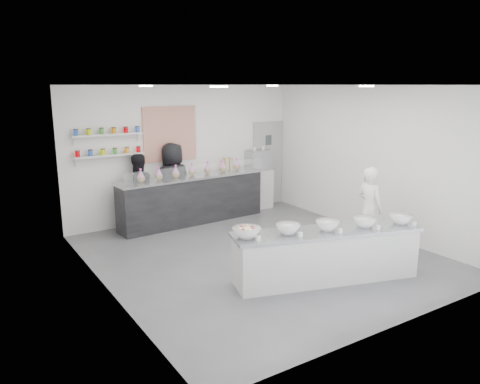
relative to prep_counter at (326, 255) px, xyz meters
name	(u,v)px	position (x,y,z in m)	size (l,w,h in m)	color
floor	(260,255)	(-0.26, 1.43, -0.41)	(6.00, 6.00, 0.00)	#515156
ceiling	(262,85)	(-0.26, 1.43, 2.59)	(6.00, 6.00, 0.00)	white
back_wall	(185,153)	(-0.26, 4.43, 1.09)	(5.50, 5.50, 0.00)	white
left_wall	(103,193)	(-3.01, 1.43, 1.09)	(6.00, 6.00, 0.00)	white
right_wall	(371,160)	(2.49, 1.43, 1.09)	(6.00, 6.00, 0.00)	white
back_door	(268,164)	(2.04, 4.40, 0.64)	(0.88, 0.04, 2.10)	#979794
pattern_panel	(170,134)	(-0.61, 4.40, 1.54)	(1.25, 0.03, 1.20)	#A6240B
jar_shelf_lower	(109,155)	(-2.01, 4.33, 1.19)	(1.45, 0.22, 0.04)	silver
jar_shelf_upper	(108,135)	(-2.01, 4.33, 1.61)	(1.45, 0.22, 0.04)	silver
preserve_jars	(108,142)	(-2.01, 4.31, 1.47)	(1.45, 0.10, 0.56)	#EE0007
downlight_0	(219,87)	(-1.66, 0.43, 2.57)	(0.24, 0.24, 0.02)	white
downlight_1	(367,86)	(1.14, 0.43, 2.57)	(0.24, 0.24, 0.02)	white
downlight_2	(146,86)	(-1.66, 3.03, 2.57)	(0.24, 0.24, 0.02)	white
downlight_3	(272,86)	(1.14, 3.03, 2.57)	(0.24, 0.24, 0.02)	white
prep_counter	(326,255)	(0.00, 0.00, 0.00)	(2.99, 0.68, 0.81)	silver
back_bar	(193,199)	(-0.32, 3.94, 0.12)	(3.41, 0.62, 1.06)	black
sneeze_guard	(199,171)	(-0.31, 3.64, 0.79)	(3.36, 0.01, 0.29)	white
espresso_ledge	(247,190)	(1.29, 4.21, 0.09)	(1.34, 0.43, 0.99)	silver
espresso_machine	(259,160)	(1.63, 4.21, 0.81)	(0.58, 0.40, 0.44)	#93969E
cup_stacks	(228,165)	(0.74, 4.21, 0.76)	(0.24, 0.24, 0.34)	tan
prep_bowls	(327,226)	(0.00, 0.00, 0.48)	(2.97, 0.47, 0.15)	white
label_cards	(357,235)	(0.15, -0.48, 0.44)	(2.66, 0.04, 0.07)	white
cookie_bags	(192,169)	(-0.32, 3.94, 0.79)	(2.56, 0.16, 0.28)	#D36CBA
woman_prep	(370,209)	(1.60, 0.60, 0.38)	(0.57, 0.37, 1.57)	white
staff_left	(138,192)	(-1.49, 4.19, 0.39)	(0.78, 0.61, 1.60)	black
staff_right	(173,183)	(-0.67, 4.19, 0.48)	(0.87, 0.57, 1.78)	black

